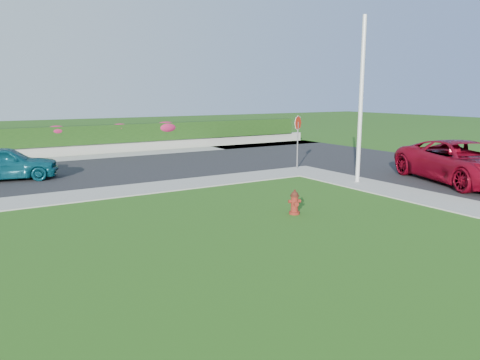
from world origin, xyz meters
TOP-DOWN VIEW (x-y plane):
  - ground at (0.00, 0.00)m, footprint 120.00×120.00m
  - street_right at (12.00, 4.00)m, footprint 8.00×32.00m
  - street_far at (-5.00, 14.00)m, footprint 26.00×8.00m
  - curb_corner at (7.00, 9.00)m, footprint 2.00×2.00m
  - sidewalk_beyond at (-1.00, 19.00)m, footprint 34.00×2.00m
  - retaining_wall at (-1.00, 20.50)m, footprint 34.00×0.40m
  - hedge at (-1.00, 20.60)m, footprint 32.00×0.90m
  - fire_hydrant at (1.79, 3.04)m, footprint 0.39×0.37m
  - suv_red at (10.40, 3.26)m, footprint 4.62×6.64m
  - sedan_teal at (-5.04, 13.59)m, footprint 4.40×2.52m
  - utility_pole at (7.09, 5.66)m, footprint 0.16×0.16m
  - stop_sign at (7.13, 9.61)m, footprint 0.64×0.31m
  - flower_clump_d at (-1.64, 20.50)m, footprint 1.20×0.77m
  - flower_clump_e at (2.02, 20.50)m, footprint 1.10×0.71m
  - flower_clump_f at (5.05, 20.50)m, footprint 1.52×0.98m

SIDE VIEW (x-z plane):
  - ground at x=0.00m, z-range 0.00..0.00m
  - street_right at x=12.00m, z-range 0.00..0.04m
  - street_far at x=-5.00m, z-range 0.00..0.04m
  - curb_corner at x=7.00m, z-range 0.00..0.04m
  - sidewalk_beyond at x=-1.00m, z-range 0.00..0.04m
  - retaining_wall at x=-1.00m, z-range 0.00..0.60m
  - fire_hydrant at x=1.79m, z-range -0.02..0.73m
  - sedan_teal at x=-5.04m, z-range 0.04..1.45m
  - suv_red at x=10.40m, z-range 0.04..1.72m
  - hedge at x=-1.00m, z-range 0.60..1.70m
  - flower_clump_f at x=5.05m, z-range 1.02..1.78m
  - flower_clump_d at x=-1.64m, z-range 1.16..1.76m
  - flower_clump_e at x=2.02m, z-range 1.21..1.76m
  - stop_sign at x=7.13m, z-range 0.62..3.17m
  - utility_pole at x=7.09m, z-range 0.00..6.54m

